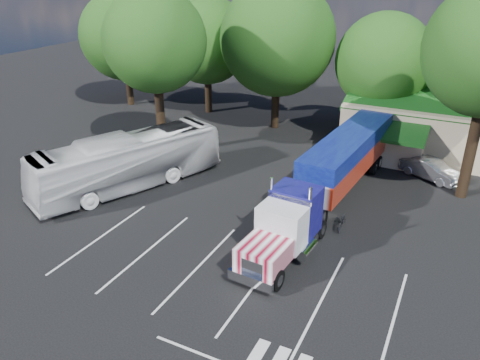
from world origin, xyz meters
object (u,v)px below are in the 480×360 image
at_px(tour_bus, 128,162).
at_px(silver_sedan, 431,169).
at_px(woman, 265,216).
at_px(semi_truck, 334,170).
at_px(bicycle, 342,221).

bearing_deg(tour_bus, silver_sedan, 53.86).
bearing_deg(woman, tour_bus, 67.77).
relative_size(tour_bus, silver_sedan, 3.07).
xyz_separation_m(woman, silver_sedan, (7.71, 11.77, -0.26)).
xyz_separation_m(semi_truck, tour_bus, (-13.10, -3.84, -0.44)).
bearing_deg(woman, silver_sedan, -48.63).
xyz_separation_m(semi_truck, woman, (-2.47, -5.11, -1.32)).
height_order(semi_truck, silver_sedan, semi_truck).
bearing_deg(silver_sedan, woman, 173.76).
relative_size(semi_truck, silver_sedan, 4.50).
bearing_deg(woman, bicycle, -75.21).
height_order(semi_truck, bicycle, semi_truck).
bearing_deg(tour_bus, semi_truck, 40.42).
bearing_deg(silver_sedan, bicycle, -174.85).
bearing_deg(tour_bus, bicycle, 28.00).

